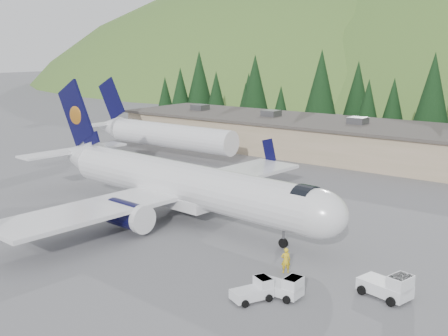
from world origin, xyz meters
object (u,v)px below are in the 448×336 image
(airliner, at_px, (177,183))
(baggage_tug_a, at_px, (284,287))
(terminal_building, at_px, (326,137))
(baggage_tug_b, at_px, (389,287))
(second_airliner, at_px, (158,133))
(ramp_worker, at_px, (286,260))
(baggage_tug_c, at_px, (255,290))

(airliner, bearing_deg, baggage_tug_a, -22.51)
(baggage_tug_a, height_order, terminal_building, terminal_building)
(baggage_tug_b, relative_size, terminal_building, 0.05)
(airliner, height_order, second_airliner, airliner)
(baggage_tug_a, xyz_separation_m, ramp_worker, (-2.02, 3.52, 0.27))
(second_airliner, relative_size, baggage_tug_c, 9.28)
(baggage_tug_c, bearing_deg, baggage_tug_b, -26.74)
(airliner, xyz_separation_m, baggage_tug_b, (22.97, -4.86, -2.56))
(baggage_tug_c, height_order, terminal_building, terminal_building)
(baggage_tug_b, height_order, ramp_worker, ramp_worker)
(baggage_tug_a, xyz_separation_m, baggage_tug_c, (-1.28, -1.51, -0.05))
(baggage_tug_c, bearing_deg, second_airliner, 75.52)
(baggage_tug_a, xyz_separation_m, baggage_tug_b, (5.54, 3.98, 0.13))
(baggage_tug_b, xyz_separation_m, ramp_worker, (-7.56, -0.47, 0.14))
(baggage_tug_a, bearing_deg, second_airliner, 143.01)
(terminal_building, relative_size, ramp_worker, 37.28)
(airliner, distance_m, terminal_building, 38.12)
(baggage_tug_b, xyz_separation_m, terminal_building, (-26.87, 42.78, 1.81))
(baggage_tug_c, bearing_deg, airliner, 81.78)
(airliner, distance_m, ramp_worker, 16.48)
(second_airliner, height_order, baggage_tug_a, second_airliner)
(second_airliner, xyz_separation_m, baggage_tug_a, (41.25, -30.76, -2.64))
(airliner, distance_m, baggage_tug_c, 19.38)
(baggage_tug_a, relative_size, ramp_worker, 1.50)
(ramp_worker, bearing_deg, baggage_tug_c, 56.32)
(baggage_tug_c, distance_m, terminal_building, 52.30)
(terminal_building, bearing_deg, baggage_tug_a, -65.48)
(airliner, xyz_separation_m, terminal_building, (-3.90, 37.91, -0.74))
(baggage_tug_b, bearing_deg, baggage_tug_c, -128.34)
(second_airliner, bearing_deg, terminal_building, 38.78)
(second_airliner, bearing_deg, baggage_tug_c, -38.92)
(terminal_building, distance_m, ramp_worker, 47.39)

